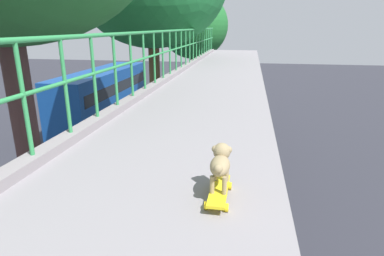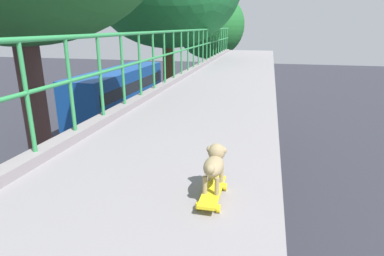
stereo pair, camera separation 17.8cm
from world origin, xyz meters
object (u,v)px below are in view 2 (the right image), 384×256
at_px(car_green_fifth, 105,169).
at_px(toy_skateboard, 212,192).
at_px(city_bus, 120,92).
at_px(small_dog, 215,162).

xyz_separation_m(car_green_fifth, toy_skateboard, (6.05, -8.99, 4.50)).
relative_size(car_green_fifth, city_bus, 0.39).
height_order(toy_skateboard, small_dog, small_dog).
xyz_separation_m(car_green_fifth, city_bus, (-3.45, 9.01, 1.37)).
relative_size(toy_skateboard, small_dog, 1.30).
xyz_separation_m(city_bus, toy_skateboard, (9.50, -18.00, 3.14)).
bearing_deg(small_dog, toy_skateboard, -90.22).
bearing_deg(city_bus, toy_skateboard, -62.17).
relative_size(car_green_fifth, small_dog, 10.20).
bearing_deg(toy_skateboard, city_bus, 117.83).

